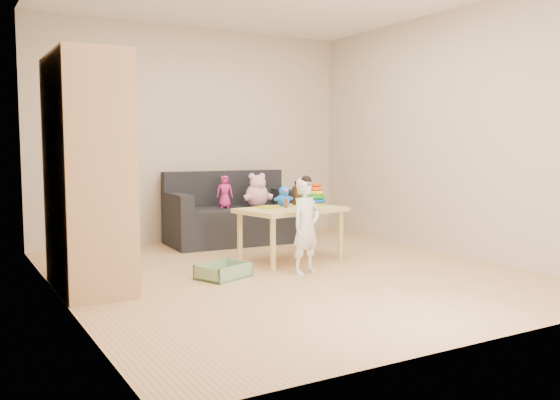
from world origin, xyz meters
TOP-DOWN VIEW (x-y plane):
  - room at (0.00, 0.00)m, footprint 4.50×4.50m
  - wardrobe at (-1.73, 0.28)m, footprint 0.53×1.05m
  - sofa at (0.26, 1.74)m, footprint 1.57×0.84m
  - play_table at (0.30, 0.46)m, footprint 1.13×0.82m
  - storage_bin at (-0.62, 0.09)m, footprint 0.52×0.46m
  - toddler at (0.11, -0.11)m, footprint 0.35×0.28m
  - pink_bear at (0.54, 1.66)m, footprint 0.35×0.31m
  - doll at (0.14, 1.71)m, footprint 0.23×0.19m
  - ring_stacker at (0.67, 0.56)m, footprint 0.20×0.20m
  - brown_bottle at (0.49, 0.67)m, footprint 0.09×0.09m
  - blue_plush at (0.30, 0.62)m, footprint 0.20×0.16m
  - wooden_figure at (0.24, 0.45)m, footprint 0.05×0.05m
  - yellow_book at (0.11, 0.58)m, footprint 0.25×0.25m

SIDE VIEW (x-z plane):
  - storage_bin at x=-0.62m, z-range 0.00..0.13m
  - sofa at x=0.26m, z-range 0.00..0.43m
  - play_table at x=0.30m, z-range 0.00..0.54m
  - toddler at x=0.11m, z-range 0.00..0.85m
  - yellow_book at x=0.11m, z-range 0.54..0.56m
  - wooden_figure at x=0.24m, z-range 0.54..0.65m
  - pink_bear at x=0.54m, z-range 0.43..0.77m
  - doll at x=0.14m, z-range 0.43..0.81m
  - ring_stacker at x=0.67m, z-range 0.52..0.75m
  - brown_bottle at x=0.49m, z-range 0.52..0.78m
  - blue_plush at x=0.30m, z-range 0.54..0.76m
  - wardrobe at x=-1.73m, z-range 0.00..1.89m
  - room at x=0.00m, z-range -0.95..3.55m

